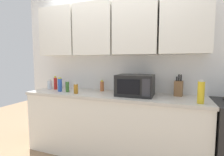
# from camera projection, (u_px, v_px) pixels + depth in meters

# --- Properties ---
(wall_back_with_cabinets) EXTENTS (3.39, 0.38, 2.60)m
(wall_back_with_cabinets) POSITION_uv_depth(u_px,v_px,m) (117.00, 47.00, 2.55)
(wall_back_with_cabinets) COLOR white
(wall_back_with_cabinets) RESTS_ON ground_plane
(counter_run) EXTENTS (2.52, 0.63, 0.90)m
(counter_run) POSITION_uv_depth(u_px,v_px,m) (111.00, 125.00, 2.44)
(counter_run) COLOR white
(counter_run) RESTS_ON ground_plane
(microwave) EXTENTS (0.48, 0.37, 0.28)m
(microwave) POSITION_uv_depth(u_px,v_px,m) (135.00, 85.00, 2.26)
(microwave) COLOR black
(microwave) RESTS_ON counter_run
(knife_block) EXTENTS (0.12, 0.13, 0.29)m
(knife_block) POSITION_uv_depth(u_px,v_px,m) (179.00, 88.00, 2.24)
(knife_block) COLOR brown
(knife_block) RESTS_ON counter_run
(bottle_yellow_mustard) EXTENTS (0.07, 0.07, 0.26)m
(bottle_yellow_mustard) POSITION_uv_depth(u_px,v_px,m) (201.00, 92.00, 1.83)
(bottle_yellow_mustard) COLOR gold
(bottle_yellow_mustard) RESTS_ON counter_run
(bottle_blue_cleaner) EXTENTS (0.06, 0.06, 0.21)m
(bottle_blue_cleaner) POSITION_uv_depth(u_px,v_px,m) (60.00, 85.00, 2.58)
(bottle_blue_cleaner) COLOR #2D56B7
(bottle_blue_cleaner) RESTS_ON counter_run
(bottle_amber_vinegar) EXTENTS (0.06, 0.06, 0.15)m
(bottle_amber_vinegar) POSITION_uv_depth(u_px,v_px,m) (76.00, 89.00, 2.41)
(bottle_amber_vinegar) COLOR #AD701E
(bottle_amber_vinegar) RESTS_ON counter_run
(bottle_clear_tall) EXTENTS (0.08, 0.08, 0.16)m
(bottle_clear_tall) POSITION_uv_depth(u_px,v_px,m) (50.00, 85.00, 2.82)
(bottle_clear_tall) COLOR silver
(bottle_clear_tall) RESTS_ON counter_run
(bottle_spice_jar) EXTENTS (0.06, 0.06, 0.17)m
(bottle_spice_jar) POSITION_uv_depth(u_px,v_px,m) (102.00, 86.00, 2.61)
(bottle_spice_jar) COLOR #BC6638
(bottle_spice_jar) RESTS_ON counter_run
(bottle_green_oil) EXTENTS (0.05, 0.05, 0.18)m
(bottle_green_oil) POSITION_uv_depth(u_px,v_px,m) (67.00, 86.00, 2.54)
(bottle_green_oil) COLOR #386B2D
(bottle_green_oil) RESTS_ON counter_run
(bottle_red_sauce) EXTENTS (0.05, 0.05, 0.22)m
(bottle_red_sauce) POSITION_uv_depth(u_px,v_px,m) (56.00, 83.00, 2.78)
(bottle_red_sauce) COLOR red
(bottle_red_sauce) RESTS_ON counter_run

